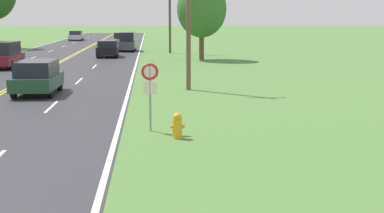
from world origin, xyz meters
name	(u,v)px	position (x,y,z in m)	size (l,w,h in m)	color
fire_hydrant	(177,125)	(8.31, 19.21, 0.42)	(0.46, 0.30, 0.82)	gold
traffic_sign	(150,80)	(7.46, 20.32, 1.74)	(0.60, 0.10, 2.32)	gray
utility_pole_midground	(188,12)	(9.47, 30.31, 4.04)	(1.80, 0.24, 7.77)	brown
utility_pole_far	(170,5)	(9.52, 57.70, 4.91)	(1.80, 0.24, 9.51)	brown
tree_right_cluster	(202,9)	(11.96, 49.24, 4.38)	(4.29, 4.29, 6.86)	brown
car_dark_green_hatchback_approaching	(37,77)	(1.92, 29.28, 0.88)	(1.96, 4.04, 1.67)	black
car_maroon_van_mid_near	(4,55)	(-3.21, 42.73, 1.00)	(2.11, 4.34, 1.94)	black
car_black_hatchback_mid_far	(108,48)	(3.55, 52.83, 0.82)	(1.95, 3.82, 1.55)	black
car_dark_grey_van_receding	(128,42)	(5.05, 61.03, 1.03)	(1.84, 4.17, 2.03)	black
car_champagne_suv_distant	(122,40)	(4.08, 67.61, 0.96)	(1.92, 4.38, 1.79)	black
car_silver_sedan_horizon	(76,35)	(-3.84, 86.42, 0.76)	(2.07, 4.77, 1.48)	black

